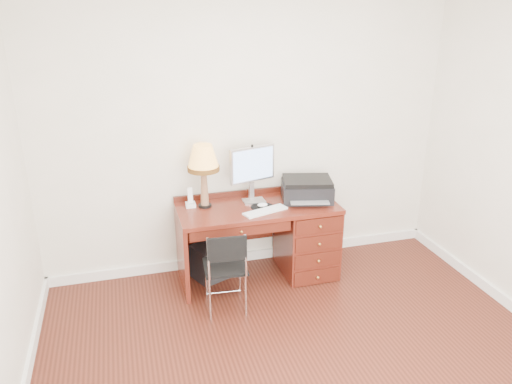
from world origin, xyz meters
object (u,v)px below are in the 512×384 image
object	(u,v)px
chair	(226,264)
desk	(289,234)
phone	(190,201)
leg_lamp	(203,162)
monitor	(253,167)
printer	(307,189)
equipment_box	(209,262)

from	to	relation	value
chair	desk	bearing A→B (deg)	38.99
desk	phone	xyz separation A→B (m)	(-0.93, 0.14, 0.39)
desk	chair	bearing A→B (deg)	-145.70
leg_lamp	phone	distance (m)	0.41
desk	monitor	xyz separation A→B (m)	(-0.33, 0.13, 0.67)
monitor	phone	size ratio (longest dim) A/B	2.82
printer	chair	xyz separation A→B (m)	(-0.92, -0.53, -0.39)
desk	leg_lamp	world-z (taller)	leg_lamp
printer	leg_lamp	world-z (taller)	leg_lamp
leg_lamp	chair	distance (m)	0.95
desk	leg_lamp	size ratio (longest dim) A/B	2.51
desk	phone	world-z (taller)	phone
equipment_box	monitor	bearing A→B (deg)	-18.58
leg_lamp	chair	xyz separation A→B (m)	(0.06, -0.61, -0.72)
monitor	phone	xyz separation A→B (m)	(-0.60, 0.01, -0.28)
monitor	chair	size ratio (longest dim) A/B	0.70
desk	phone	distance (m)	1.02
desk	monitor	size ratio (longest dim) A/B	2.81
leg_lamp	chair	world-z (taller)	leg_lamp
monitor	printer	xyz separation A→B (m)	(0.51, -0.11, -0.23)
equipment_box	leg_lamp	bearing A→B (deg)	121.25
printer	monitor	bearing A→B (deg)	-178.06
leg_lamp	monitor	bearing A→B (deg)	3.00
desk	leg_lamp	xyz separation A→B (m)	(-0.80, 0.11, 0.78)
leg_lamp	chair	bearing A→B (deg)	-84.33
printer	equipment_box	world-z (taller)	printer
phone	chair	xyz separation A→B (m)	(0.19, -0.65, -0.34)
leg_lamp	equipment_box	bearing A→B (deg)	-35.41
leg_lamp	equipment_box	world-z (taller)	leg_lamp
monitor	desk	bearing A→B (deg)	-37.99
desk	phone	size ratio (longest dim) A/B	7.92
phone	chair	world-z (taller)	phone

